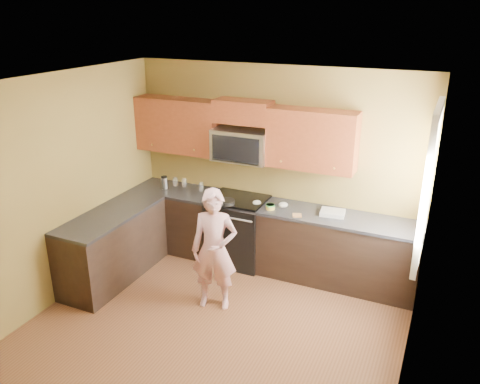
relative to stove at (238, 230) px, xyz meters
The scene contains 27 objects.
floor 1.79m from the stove, 76.57° to the right, with size 4.00×4.00×0.00m, color brown.
ceiling 2.81m from the stove, 76.57° to the right, with size 4.00×4.00×0.00m, color white.
wall_back 1.02m from the stove, 39.09° to the left, with size 4.00×4.00×0.00m, color brown.
wall_front 3.80m from the stove, 83.79° to the right, with size 4.00×4.00×0.00m, color brown.
wall_left 2.48m from the stove, 133.69° to the right, with size 4.00×4.00×0.00m, color brown.
wall_right 3.05m from the stove, 34.91° to the right, with size 4.00×4.00×0.00m, color brown.
cabinet_back_run 0.40m from the stove, ahead, with size 4.00×0.60×0.88m, color black.
cabinet_left_run 1.69m from the stove, 140.41° to the right, with size 0.60×1.60×0.88m, color black.
countertop_back 0.58m from the stove, ahead, with size 4.00×0.62×0.04m, color black.
countertop_left 1.73m from the stove, 140.19° to the right, with size 0.62×1.60×0.04m, color black.
stove is the anchor object (origin of this frame).
microwave 0.98m from the stove, 90.00° to the left, with size 0.76×0.40×0.42m, color silver, non-canonical shape.
upper_cab_left 1.40m from the stove, behind, with size 1.22×0.33×0.75m, color brown, non-canonical shape.
upper_cab_right 1.36m from the stove, ahead, with size 1.12×0.33×0.75m, color brown, non-canonical shape.
upper_cab_over_mw 1.63m from the stove, 90.00° to the left, with size 0.76×0.33×0.30m, color brown.
window 2.70m from the stove, 11.29° to the right, with size 0.06×1.06×1.66m, color white, non-canonical shape.
woman 1.15m from the stove, 79.53° to the right, with size 0.54×0.35×1.47m, color #D96C81.
frying_pan 0.54m from the stove, 103.85° to the right, with size 0.24×0.41×0.05m, color black, non-canonical shape.
butter_tub 0.69m from the stove, 12.73° to the right, with size 0.12×0.12×0.09m, color gold, non-canonical shape.
toast_slice 1.02m from the stove, 11.14° to the right, with size 0.11×0.11×0.01m, color #B27F47.
napkin_a 0.56m from the stove, ahead, with size 0.11×0.12×0.06m, color silver.
napkin_b 0.80m from the stove, ahead, with size 0.12×0.13×0.07m, color silver.
dish_towel 1.37m from the stove, ahead, with size 0.30×0.24×0.05m, color silver.
travel_mug 1.23m from the stove, behind, with size 0.09×0.09×0.19m, color silver, non-canonical shape.
glass_a 1.20m from the stove, behind, with size 0.07×0.07×0.12m, color silver.
glass_b 1.07m from the stove, 169.94° to the left, with size 0.07×0.07×0.12m, color silver.
glass_c 0.81m from the stove, 169.80° to the left, with size 0.07×0.07×0.12m, color silver.
Camera 1 is at (2.13, -3.86, 3.36)m, focal length 36.26 mm.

